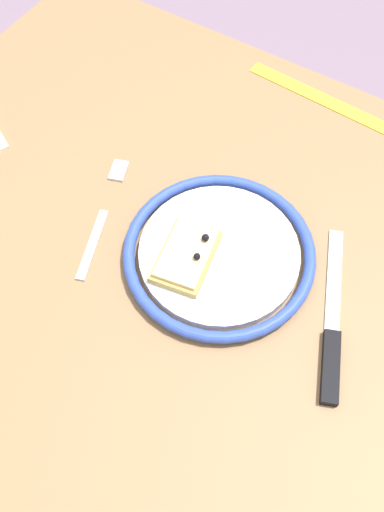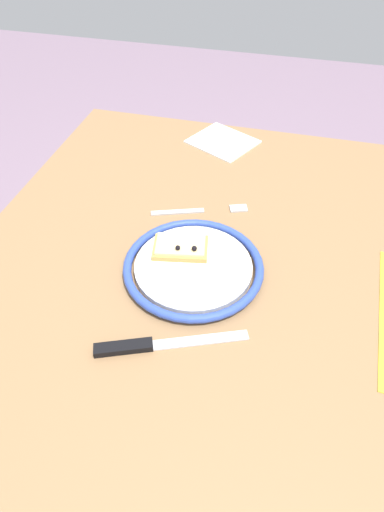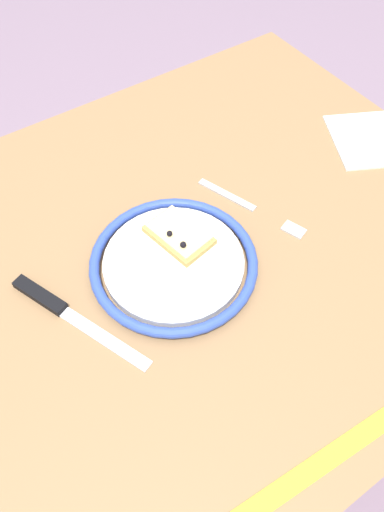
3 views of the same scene
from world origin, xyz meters
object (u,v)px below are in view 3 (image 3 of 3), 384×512
object	(u,v)px
fork	(251,208)
measuring_tape	(317,466)
dining_table	(191,274)
plate	(174,263)
pizza_slice_near	(179,234)
knife	(57,306)
napkin	(368,139)

from	to	relation	value
fork	measuring_tape	xyz separation A→B (m)	(0.19, 0.36, -0.00)
measuring_tape	dining_table	bearing A→B (deg)	-96.56
measuring_tape	plate	bearing A→B (deg)	-89.43
pizza_slice_near	fork	distance (m)	0.14
pizza_slice_near	measuring_tape	bearing A→B (deg)	82.80
knife	napkin	distance (m)	0.63
measuring_tape	napkin	size ratio (longest dim) A/B	2.02
pizza_slice_near	fork	world-z (taller)	pizza_slice_near
plate	napkin	distance (m)	0.46
plate	fork	size ratio (longest dim) A/B	1.29
dining_table	measuring_tape	world-z (taller)	measuring_tape
fork	measuring_tape	world-z (taller)	fork
pizza_slice_near	fork	size ratio (longest dim) A/B	0.56
dining_table	napkin	bearing A→B (deg)	-177.58
knife	measuring_tape	world-z (taller)	knife
dining_table	measuring_tape	distance (m)	0.37
fork	napkin	world-z (taller)	same
dining_table	knife	size ratio (longest dim) A/B	4.34
measuring_tape	napkin	world-z (taller)	napkin
plate	napkin	xyz separation A→B (m)	(-0.45, -0.04, -0.01)
pizza_slice_near	napkin	bearing A→B (deg)	-179.03
plate	knife	bearing A→B (deg)	-10.27
knife	napkin	xyz separation A→B (m)	(-0.63, -0.01, -0.00)
plate	knife	size ratio (longest dim) A/B	1.10
fork	measuring_tape	bearing A→B (deg)	62.88
pizza_slice_near	knife	size ratio (longest dim) A/B	0.48
pizza_slice_near	measuring_tape	xyz separation A→B (m)	(0.05, 0.37, -0.02)
pizza_slice_near	fork	xyz separation A→B (m)	(-0.14, 0.00, -0.02)
plate	fork	bearing A→B (deg)	-170.72
plate	measuring_tape	distance (m)	0.33
pizza_slice_near	plate	bearing A→B (deg)	46.23
dining_table	fork	world-z (taller)	fork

